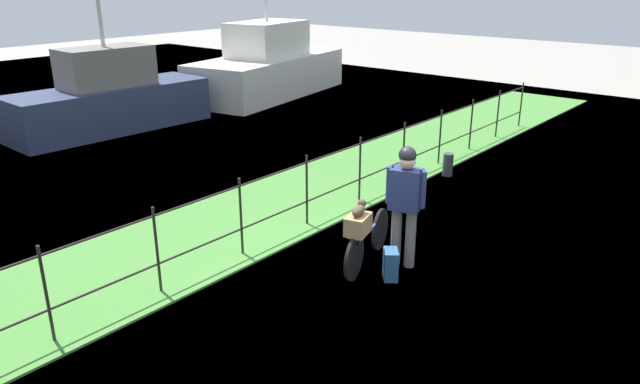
{
  "coord_description": "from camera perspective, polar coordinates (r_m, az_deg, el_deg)",
  "views": [
    {
      "loc": [
        -5.81,
        -3.66,
        3.77
      ],
      "look_at": [
        0.12,
        1.33,
        0.9
      ],
      "focal_mm": 33.41,
      "sensor_mm": 36.0,
      "label": 1
    }
  ],
  "objects": [
    {
      "name": "ground_plane",
      "position": [
        7.83,
        6.96,
        -8.62
      ],
      "size": [
        60.0,
        60.0,
        0.0
      ],
      "primitive_type": "plane",
      "color": "gray"
    },
    {
      "name": "grass_strip",
      "position": [
        9.57,
        -7.96,
        -2.99
      ],
      "size": [
        27.0,
        2.4,
        0.03
      ],
      "primitive_type": "cube",
      "color": "#478438",
      "rests_on": "ground"
    },
    {
      "name": "harbor_water",
      "position": [
        15.29,
        -26.06,
        3.96
      ],
      "size": [
        30.0,
        30.0,
        0.0
      ],
      "primitive_type": "plane",
      "color": "#60849E",
      "rests_on": "ground"
    },
    {
      "name": "iron_fence",
      "position": [
        8.73,
        -4.27,
        -0.6
      ],
      "size": [
        18.04,
        0.04,
        1.15
      ],
      "color": "#28231E",
      "rests_on": "ground"
    },
    {
      "name": "bicycle_main",
      "position": [
        8.13,
        4.54,
        -4.81
      ],
      "size": [
        1.57,
        0.47,
        0.6
      ],
      "color": "black",
      "rests_on": "ground"
    },
    {
      "name": "wooden_crate",
      "position": [
        7.65,
        3.67,
        -3.11
      ],
      "size": [
        0.44,
        0.35,
        0.25
      ],
      "primitive_type": "cube",
      "rotation": [
        0.0,
        0.0,
        0.27
      ],
      "color": "#A87F51",
      "rests_on": "bicycle_main"
    },
    {
      "name": "terrier_dog",
      "position": [
        7.6,
        3.77,
        -1.65
      ],
      "size": [
        0.32,
        0.21,
        0.18
      ],
      "color": "#4C3D2D",
      "rests_on": "wooden_crate"
    },
    {
      "name": "cyclist_person",
      "position": [
        7.89,
        8.17,
        -0.4
      ],
      "size": [
        0.36,
        0.52,
        1.68
      ],
      "color": "slate",
      "rests_on": "ground"
    },
    {
      "name": "backpack_on_paving",
      "position": [
        7.84,
        6.77,
        -6.9
      ],
      "size": [
        0.33,
        0.32,
        0.4
      ],
      "primitive_type": "cube",
      "rotation": [
        0.0,
        0.0,
        0.69
      ],
      "color": "#28517A",
      "rests_on": "ground"
    },
    {
      "name": "mooring_bollard",
      "position": [
        11.93,
        12.15,
        2.57
      ],
      "size": [
        0.2,
        0.2,
        0.45
      ],
      "primitive_type": "cylinder",
      "color": "#38383D",
      "rests_on": "ground"
    },
    {
      "name": "moored_boat_mid",
      "position": [
        19.66,
        -4.98,
        11.75
      ],
      "size": [
        6.26,
        3.39,
        3.92
      ],
      "color": "silver",
      "rests_on": "ground"
    },
    {
      "name": "moored_boat_far",
      "position": [
        15.96,
        -19.47,
        8.34
      ],
      "size": [
        5.0,
        1.76,
        3.67
      ],
      "color": "#2D3856",
      "rests_on": "ground"
    }
  ]
}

